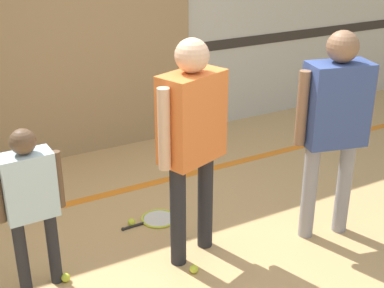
% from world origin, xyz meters
% --- Properties ---
extents(ground_plane, '(16.00, 16.00, 0.00)m').
position_xyz_m(ground_plane, '(0.00, 0.00, 0.00)').
color(ground_plane, tan).
extents(wall_back, '(16.00, 0.07, 3.20)m').
position_xyz_m(wall_back, '(0.00, 2.44, 1.60)').
color(wall_back, beige).
rests_on(wall_back, ground_plane).
extents(wall_panel, '(3.09, 0.05, 1.95)m').
position_xyz_m(wall_panel, '(-0.46, 2.38, 0.97)').
color(wall_panel, '#9E7F56').
rests_on(wall_panel, ground_plane).
extents(floor_stripe, '(14.40, 0.10, 0.01)m').
position_xyz_m(floor_stripe, '(0.00, 1.32, 0.00)').
color(floor_stripe, orange).
rests_on(floor_stripe, ground_plane).
extents(person_instructor, '(0.62, 0.41, 1.73)m').
position_xyz_m(person_instructor, '(-0.14, 0.08, 1.07)').
color(person_instructor, '#232328').
rests_on(person_instructor, ground_plane).
extents(person_student_left, '(0.47, 0.20, 1.23)m').
position_xyz_m(person_student_left, '(-1.29, 0.25, 0.76)').
color(person_student_left, '#232328').
rests_on(person_student_left, ground_plane).
extents(person_student_right, '(0.63, 0.38, 1.72)m').
position_xyz_m(person_student_right, '(0.98, -0.19, 1.06)').
color(person_student_right, gray).
rests_on(person_student_right, ground_plane).
extents(racket_spare_on_floor, '(0.52, 0.32, 0.03)m').
position_xyz_m(racket_spare_on_floor, '(-0.16, 0.66, 0.01)').
color(racket_spare_on_floor, '#C6D838').
rests_on(racket_spare_on_floor, ground_plane).
extents(tennis_ball_near_instructor, '(0.07, 0.07, 0.07)m').
position_xyz_m(tennis_ball_near_instructor, '(-0.25, -0.15, 0.03)').
color(tennis_ball_near_instructor, '#CCE038').
rests_on(tennis_ball_near_instructor, ground_plane).
extents(tennis_ball_by_spare_racket, '(0.07, 0.07, 0.07)m').
position_xyz_m(tennis_ball_by_spare_racket, '(-0.40, 0.69, 0.03)').
color(tennis_ball_by_spare_racket, '#CCE038').
rests_on(tennis_ball_by_spare_racket, ground_plane).
extents(tennis_ball_stray_left, '(0.07, 0.07, 0.07)m').
position_xyz_m(tennis_ball_stray_left, '(-1.12, 0.21, 0.03)').
color(tennis_ball_stray_left, '#CCE038').
rests_on(tennis_ball_stray_left, ground_plane).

